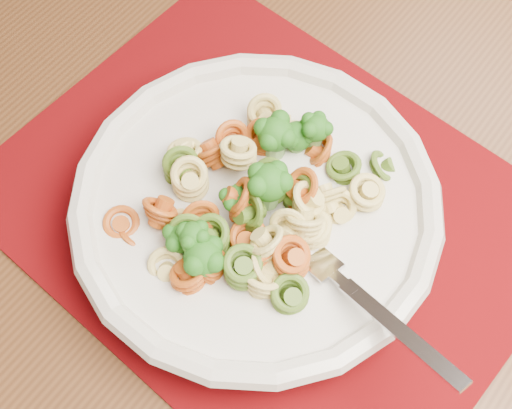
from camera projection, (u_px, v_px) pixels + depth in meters
The scene contains 5 objects.
dining_table at pixel (323, 194), 0.74m from camera, with size 1.34×0.95×0.78m.
placemat at pixel (268, 210), 0.58m from camera, with size 0.43×0.33×0.00m, color #4F0305.
pasta_bowl at pixel (256, 210), 0.55m from camera, with size 0.29×0.29×0.05m.
pasta_broccoli_heap at pixel (256, 201), 0.53m from camera, with size 0.24×0.24×0.06m, color #D1BC67, non-canonical shape.
fork at pixel (322, 264), 0.51m from camera, with size 0.19×0.02×0.01m, color silver, non-canonical shape.
Camera 1 is at (-0.27, -0.51, 1.30)m, focal length 50.00 mm.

